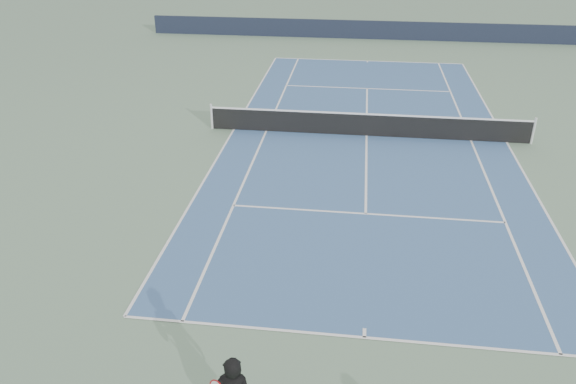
# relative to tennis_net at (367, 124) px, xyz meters

# --- Properties ---
(ground) EXTENTS (80.00, 80.00, 0.00)m
(ground) POSITION_rel_tennis_net_xyz_m (0.00, 0.00, -0.50)
(ground) COLOR slate
(court_surface) EXTENTS (10.97, 23.77, 0.01)m
(court_surface) POSITION_rel_tennis_net_xyz_m (0.00, 0.00, -0.50)
(court_surface) COLOR #3B5D8B
(court_surface) RESTS_ON ground
(tennis_net) EXTENTS (12.90, 0.10, 1.07)m
(tennis_net) POSITION_rel_tennis_net_xyz_m (0.00, 0.00, 0.00)
(tennis_net) COLOR silver
(tennis_net) RESTS_ON ground
(windscreen_far) EXTENTS (30.00, 0.25, 1.20)m
(windscreen_far) POSITION_rel_tennis_net_xyz_m (0.00, 17.88, 0.10)
(windscreen_far) COLOR black
(windscreen_far) RESTS_ON ground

